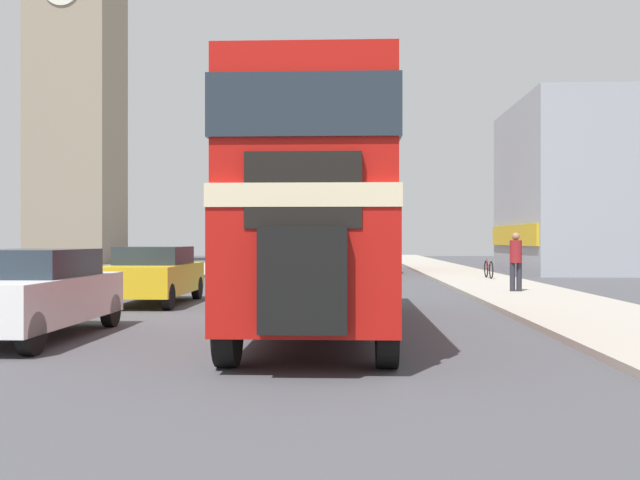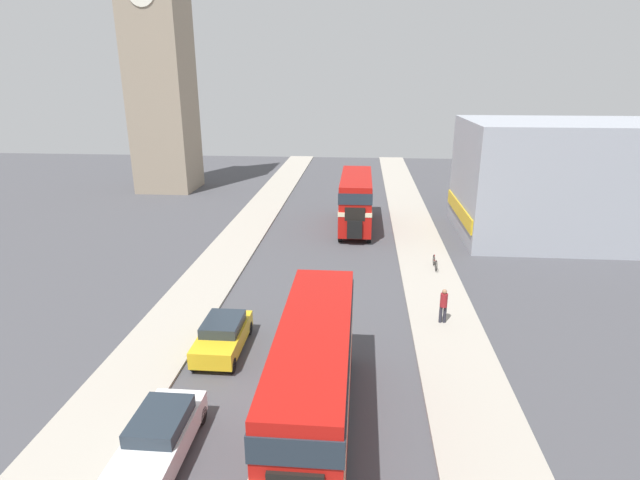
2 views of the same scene
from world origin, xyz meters
The scene contains 11 objects.
ground_plane centered at (0.00, 0.00, 0.00)m, with size 120.00×120.00×0.00m, color #47474C.
sidewalk_right centered at (6.75, 0.00, 0.06)m, with size 3.50×120.00×0.12m.
sidewalk_left centered at (-6.75, 0.00, 0.06)m, with size 3.50×120.00×0.12m.
double_decker_bus centered at (0.96, -1.62, 2.44)m, with size 2.40×10.15×4.12m.
bus_distant centered at (1.98, 23.33, 2.52)m, with size 2.47×9.60×4.26m.
car_parked_near centered at (-3.90, -3.21, 0.78)m, with size 1.82×4.34×1.52m.
car_parked_mid centered at (-3.64, 3.40, 0.78)m, with size 1.84×4.13×1.50m.
pedestrian_walking centered at (6.58, 6.77, 1.13)m, with size 0.36×0.36×1.79m.
bicycle_on_pavement centered at (7.20, 14.22, 0.48)m, with size 0.05×1.76×0.78m.
church_tower centered at (-18.44, 36.27, 18.03)m, with size 6.02×6.02×35.28m.
shop_building_block centered at (18.54, 22.25, 4.36)m, with size 17.08×10.35×8.73m.
Camera 2 is at (2.37, -16.03, 11.83)m, focal length 28.00 mm.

